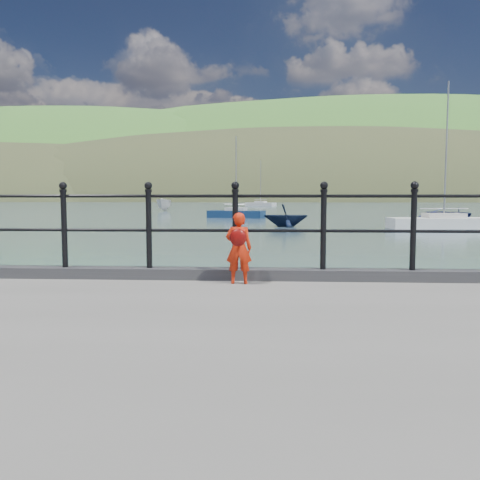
# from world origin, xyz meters

# --- Properties ---
(ground) EXTENTS (600.00, 600.00, 0.00)m
(ground) POSITION_xyz_m (0.00, 0.00, 0.00)
(ground) COLOR #2D4251
(ground) RESTS_ON ground
(kerb) EXTENTS (60.00, 0.30, 0.15)m
(kerb) POSITION_xyz_m (0.00, -0.15, 1.07)
(kerb) COLOR #28282B
(kerb) RESTS_ON quay
(railing) EXTENTS (18.11, 0.11, 1.20)m
(railing) POSITION_xyz_m (0.00, -0.15, 1.82)
(railing) COLOR black
(railing) RESTS_ON kerb
(far_shore) EXTENTS (830.00, 200.00, 156.00)m
(far_shore) POSITION_xyz_m (38.34, 239.41, -22.57)
(far_shore) COLOR #333A21
(far_shore) RESTS_ON ground
(child) EXTENTS (0.34, 0.30, 0.94)m
(child) POSITION_xyz_m (0.67, -0.50, 1.48)
(child) COLOR red
(child) RESTS_ON quay
(launch_blue) EXTENTS (5.03, 6.27, 1.16)m
(launch_blue) POSITION_xyz_m (16.34, 36.78, 0.58)
(launch_blue) COLOR #12184F
(launch_blue) RESTS_ON ground
(launch_white) EXTENTS (1.71, 4.54, 1.75)m
(launch_white) POSITION_xyz_m (-13.42, 61.98, 0.88)
(launch_white) COLOR silver
(launch_white) RESTS_ON ground
(launch_navy) EXTENTS (2.96, 2.56, 1.56)m
(launch_navy) POSITION_xyz_m (2.17, 28.11, 0.78)
(launch_navy) COLOR black
(launch_navy) RESTS_ON ground
(sailboat_deep) EXTENTS (6.44, 4.87, 9.37)m
(sailboat_deep) POSITION_xyz_m (-0.83, 96.16, 0.34)
(sailboat_deep) COLOR silver
(sailboat_deep) RESTS_ON ground
(sailboat_port) EXTENTS (5.69, 3.23, 7.95)m
(sailboat_port) POSITION_xyz_m (-2.17, 41.55, 0.34)
(sailboat_port) COLOR #122A4E
(sailboat_port) RESTS_ON ground
(sailboat_near) EXTENTS (7.25, 2.67, 9.62)m
(sailboat_near) POSITION_xyz_m (12.41, 26.72, 0.34)
(sailboat_near) COLOR silver
(sailboat_near) RESTS_ON ground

